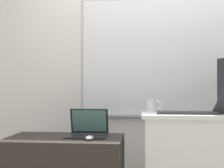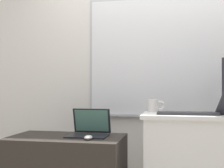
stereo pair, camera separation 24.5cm
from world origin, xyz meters
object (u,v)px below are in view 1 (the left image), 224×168
laptop (88,128)px  computer_mouse_by_laptop (89,138)px  coffee_mug (151,106)px  wireless_keyboard (187,113)px

laptop → computer_mouse_by_laptop: (0.05, -0.22, -0.05)m
laptop → coffee_mug: (0.52, 0.11, 0.18)m
wireless_keyboard → coffee_mug: 0.33m
laptop → computer_mouse_by_laptop: laptop is taller
laptop → wireless_keyboard: size_ratio=0.72×
wireless_keyboard → coffee_mug: bearing=144.4°
laptop → coffee_mug: size_ratio=2.29×
laptop → wireless_keyboard: laptop is taller
laptop → computer_mouse_by_laptop: 0.23m
wireless_keyboard → coffee_mug: size_ratio=3.19×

